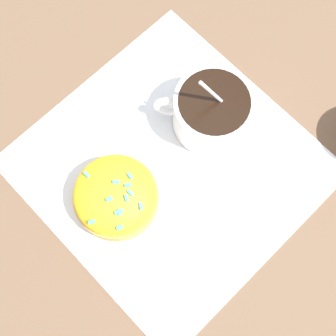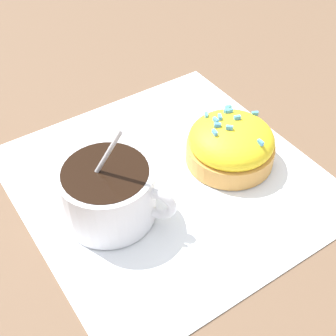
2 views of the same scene
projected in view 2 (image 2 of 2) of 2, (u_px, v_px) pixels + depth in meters
ground_plane at (168, 180)px, 0.50m from camera, size 3.00×3.00×0.00m
paper_napkin at (168, 179)px, 0.50m from camera, size 0.33×0.33×0.00m
coffee_cup at (109, 191)px, 0.44m from camera, size 0.10×0.10×0.11m
frosted_pastry at (231, 144)px, 0.50m from camera, size 0.10×0.10×0.05m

